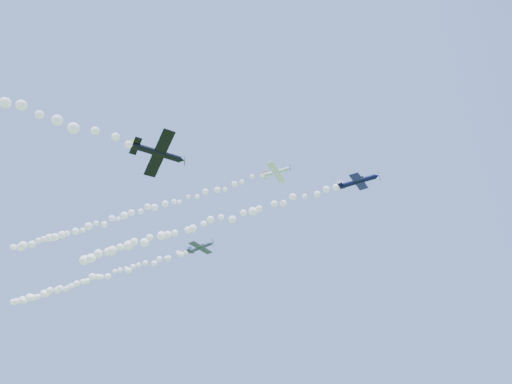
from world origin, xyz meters
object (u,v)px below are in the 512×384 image
at_px(plane_navy, 359,181).
at_px(plane_grey, 201,247).
at_px(plane_black, 159,153).
at_px(plane_white, 276,172).

distance_m(plane_navy, plane_grey, 39.02).
relative_size(plane_navy, plane_grey, 1.09).
relative_size(plane_grey, plane_black, 1.02).
xyz_separation_m(plane_white, plane_navy, (14.91, 3.23, -4.86)).
height_order(plane_white, plane_grey, plane_white).
height_order(plane_white, plane_navy, plane_white).
distance_m(plane_navy, plane_black, 37.99).
bearing_deg(plane_white, plane_grey, 155.23).
bearing_deg(plane_black, plane_grey, 59.60).
relative_size(plane_white, plane_grey, 0.89).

